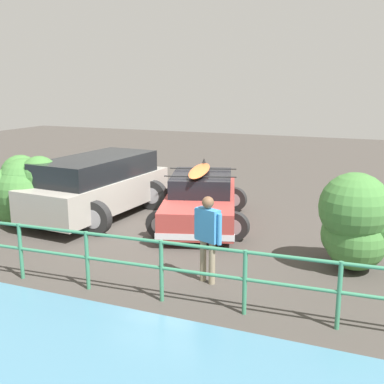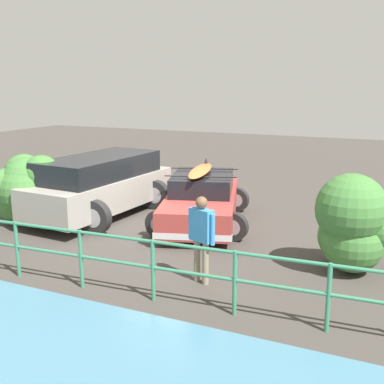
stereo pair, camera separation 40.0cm
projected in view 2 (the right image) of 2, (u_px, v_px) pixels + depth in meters
The scene contains 7 objects.
ground_plane at pixel (170, 228), 11.97m from camera, with size 44.00×44.00×0.02m, color #423D38.
sedan_car at pixel (202, 200), 12.26m from camera, with size 3.09×4.51×1.54m.
suv_car at pixel (101, 185), 12.88m from camera, with size 2.81×4.69×1.64m.
person_bystander at pixel (201, 232), 8.51m from camera, with size 0.59×0.33×1.60m.
railing_fence at pixel (116, 255), 8.10m from camera, with size 9.83×0.58×1.05m.
bush_near_left at pixel (353, 228), 9.07m from camera, with size 1.57×1.58×1.92m.
bush_near_right at pixel (25, 188), 12.21m from camera, with size 1.76×1.53×1.85m.
Camera 2 is at (-5.29, 10.19, 3.55)m, focal length 45.00 mm.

